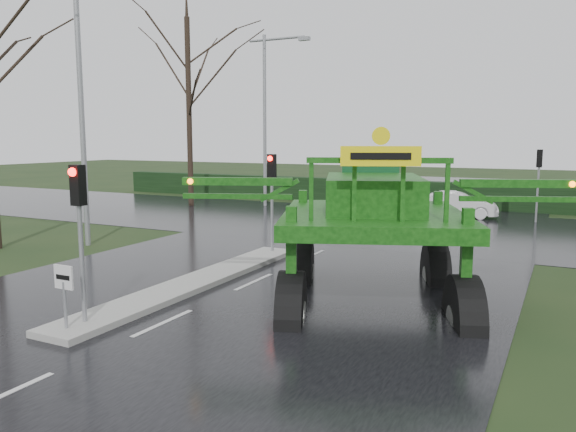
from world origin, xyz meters
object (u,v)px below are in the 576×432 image
at_px(traffic_signal_far, 539,169).
at_px(white_sedan, 456,218).
at_px(street_light_left_near, 86,85).
at_px(keep_left_sign, 64,286).
at_px(traffic_signal_near, 79,210).
at_px(crop_sprayer, 292,206).
at_px(street_light_left_far, 269,105).
at_px(traffic_signal_mid, 272,181).

relative_size(traffic_signal_far, white_sedan, 0.87).
relative_size(traffic_signal_far, street_light_left_near, 0.35).
xyz_separation_m(keep_left_sign, traffic_signal_near, (0.00, 0.49, 1.53)).
bearing_deg(crop_sprayer, white_sedan, 67.13).
height_order(traffic_signal_far, crop_sprayer, crop_sprayer).
relative_size(street_light_left_far, white_sedan, 2.48).
distance_m(traffic_signal_far, white_sedan, 4.57).
bearing_deg(crop_sprayer, traffic_signal_mid, 101.12).
distance_m(keep_left_sign, street_light_left_near, 11.32).
xyz_separation_m(traffic_signal_far, street_light_left_near, (-14.69, -14.01, 3.40)).
height_order(traffic_signal_near, crop_sprayer, crop_sprayer).
bearing_deg(crop_sprayer, traffic_signal_near, -161.71).
height_order(street_light_left_far, crop_sprayer, street_light_left_far).
xyz_separation_m(traffic_signal_near, traffic_signal_far, (7.80, 21.02, 0.00)).
height_order(traffic_signal_far, white_sedan, traffic_signal_far).
bearing_deg(white_sedan, traffic_signal_mid, 151.89).
relative_size(traffic_signal_mid, street_light_left_far, 0.35).
height_order(traffic_signal_far, street_light_left_near, street_light_left_near).
bearing_deg(traffic_signal_far, traffic_signal_near, 69.64).
xyz_separation_m(traffic_signal_far, white_sedan, (-3.76, -0.02, -2.59)).
xyz_separation_m(traffic_signal_far, crop_sprayer, (-4.26, -18.09, -0.05)).
bearing_deg(white_sedan, keep_left_sign, 159.15).
xyz_separation_m(keep_left_sign, white_sedan, (4.04, 21.49, -1.06)).
height_order(traffic_signal_mid, crop_sprayer, crop_sprayer).
relative_size(keep_left_sign, street_light_left_far, 0.14).
distance_m(traffic_signal_near, white_sedan, 21.54).
distance_m(traffic_signal_far, street_light_left_far, 15.08).
xyz_separation_m(street_light_left_far, crop_sprayer, (10.43, -18.08, -3.45)).
distance_m(street_light_left_near, crop_sprayer, 11.72).
distance_m(traffic_signal_near, traffic_signal_mid, 8.50).
distance_m(traffic_signal_far, crop_sprayer, 18.59).
bearing_deg(traffic_signal_near, street_light_left_near, 134.53).
distance_m(traffic_signal_mid, street_light_left_far, 14.68).
xyz_separation_m(traffic_signal_mid, white_sedan, (4.04, 12.50, -2.59)).
bearing_deg(traffic_signal_mid, crop_sprayer, -57.59).
height_order(traffic_signal_mid, street_light_left_near, street_light_left_near).
bearing_deg(street_light_left_far, keep_left_sign, -72.22).
relative_size(street_light_left_near, white_sedan, 2.48).
height_order(street_light_left_far, white_sedan, street_light_left_far).
xyz_separation_m(street_light_left_near, white_sedan, (10.93, 13.99, -5.99)).
xyz_separation_m(traffic_signal_far, street_light_left_far, (-14.69, -0.01, 3.40)).
relative_size(traffic_signal_mid, street_light_left_near, 0.35).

